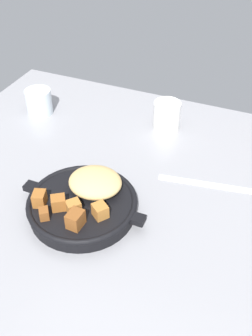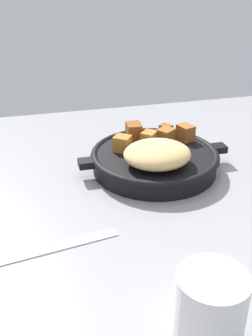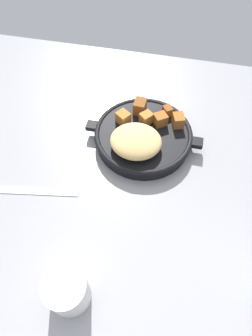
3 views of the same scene
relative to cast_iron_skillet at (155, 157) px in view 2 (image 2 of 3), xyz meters
The scene contains 4 objects.
ground_plane 10.91cm from the cast_iron_skillet, 55.44° to the left, with size 102.49×83.91×2.40cm, color gray.
cast_iron_skillet is the anchor object (origin of this frame).
butter_knife 27.40cm from the cast_iron_skillet, 39.26° to the left, with size 21.65×1.60×0.36cm, color silver.
white_creamer_pitcher 34.95cm from the cast_iron_skillet, 79.97° to the left, with size 6.80×6.80×7.70cm, color white.
Camera 2 is at (14.59, 51.09, 33.38)cm, focal length 43.98 mm.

